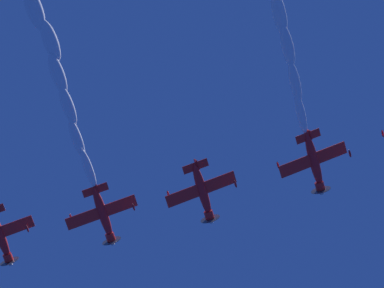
% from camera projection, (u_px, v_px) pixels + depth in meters
% --- Properties ---
extents(airplane_lead, '(8.75, 9.49, 3.44)m').
position_uv_depth(airplane_lead, '(0.00, 236.00, 88.67)').
color(airplane_lead, red).
extents(airplane_left_wingman, '(8.75, 9.55, 3.38)m').
position_uv_depth(airplane_left_wingman, '(103.00, 215.00, 87.72)').
color(airplane_left_wingman, red).
extents(airplane_right_wingman, '(8.75, 9.45, 3.42)m').
position_uv_depth(airplane_right_wingman, '(203.00, 192.00, 85.57)').
color(airplane_right_wingman, red).
extents(airplane_outer_left, '(8.74, 9.41, 3.64)m').
position_uv_depth(airplane_outer_left, '(314.00, 163.00, 85.20)').
color(airplane_outer_left, red).
extents(smoke_trail_left_wingman, '(27.15, 2.65, 3.17)m').
position_uv_depth(smoke_trail_left_wingman, '(56.00, 70.00, 83.04)').
color(smoke_trail_left_wingman, white).
extents(smoke_trail_outer_left, '(27.47, 2.49, 3.10)m').
position_uv_depth(smoke_trail_outer_left, '(278.00, 8.00, 80.44)').
color(smoke_trail_outer_left, white).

